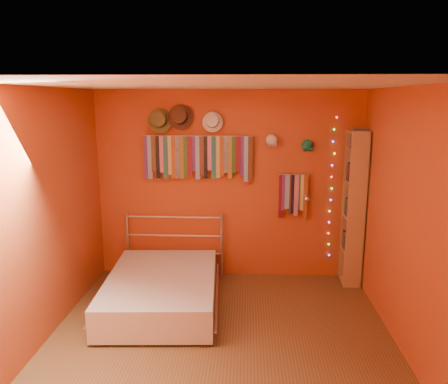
% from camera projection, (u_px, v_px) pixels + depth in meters
% --- Properties ---
extents(ground, '(3.50, 3.50, 0.00)m').
position_uv_depth(ground, '(220.00, 342.00, 4.37)').
color(ground, brown).
rests_on(ground, ground).
extents(back_wall, '(3.50, 0.02, 2.50)m').
position_uv_depth(back_wall, '(228.00, 185.00, 5.81)').
color(back_wall, '#AE481C').
rests_on(back_wall, ground).
extents(right_wall, '(0.02, 3.50, 2.50)m').
position_uv_depth(right_wall, '(409.00, 224.00, 4.01)').
color(right_wall, '#AE481C').
rests_on(right_wall, ground).
extents(left_wall, '(0.02, 3.50, 2.50)m').
position_uv_depth(left_wall, '(38.00, 219.00, 4.20)').
color(left_wall, '#AE481C').
rests_on(left_wall, ground).
extents(ceiling, '(3.50, 3.50, 0.02)m').
position_uv_depth(ceiling, '(220.00, 85.00, 3.84)').
color(ceiling, white).
rests_on(ceiling, back_wall).
extents(tie_rack, '(1.45, 0.03, 0.60)m').
position_uv_depth(tie_rack, '(197.00, 156.00, 5.68)').
color(tie_rack, '#B4B4B9').
rests_on(tie_rack, back_wall).
extents(small_tie_rack, '(0.40, 0.03, 0.60)m').
position_uv_depth(small_tie_rack, '(293.00, 194.00, 5.72)').
color(small_tie_rack, '#B4B4B9').
rests_on(small_tie_rack, back_wall).
extents(fedora_olive, '(0.32, 0.17, 0.32)m').
position_uv_depth(fedora_olive, '(159.00, 120.00, 5.58)').
color(fedora_olive, brown).
rests_on(fedora_olive, back_wall).
extents(fedora_brown, '(0.33, 0.18, 0.32)m').
position_uv_depth(fedora_brown, '(180.00, 117.00, 5.55)').
color(fedora_brown, '#4E2D1B').
rests_on(fedora_brown, back_wall).
extents(fedora_white, '(0.26, 0.14, 0.26)m').
position_uv_depth(fedora_white, '(212.00, 122.00, 5.55)').
color(fedora_white, white).
rests_on(fedora_white, back_wall).
extents(cap_white, '(0.17, 0.21, 0.17)m').
position_uv_depth(cap_white, '(272.00, 141.00, 5.60)').
color(cap_white, silver).
rests_on(cap_white, back_wall).
extents(cap_green, '(0.16, 0.20, 0.16)m').
position_uv_depth(cap_green, '(307.00, 145.00, 5.59)').
color(cap_green, '#197355').
rests_on(cap_green, back_wall).
extents(fairy_lights, '(0.05, 0.02, 1.86)m').
position_uv_depth(fairy_lights, '(331.00, 189.00, 5.70)').
color(fairy_lights, '#FF3333').
rests_on(fairy_lights, back_wall).
extents(reading_lamp, '(0.07, 0.32, 0.09)m').
position_uv_depth(reading_lamp, '(306.00, 198.00, 5.54)').
color(reading_lamp, '#B4B4B9').
rests_on(reading_lamp, back_wall).
extents(bookshelf, '(0.25, 0.34, 2.00)m').
position_uv_depth(bookshelf, '(357.00, 208.00, 5.56)').
color(bookshelf, '#A38049').
rests_on(bookshelf, ground).
extents(bed, '(1.42, 1.85, 0.87)m').
position_uv_depth(bed, '(162.00, 290.00, 5.08)').
color(bed, '#B4B4B9').
rests_on(bed, ground).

